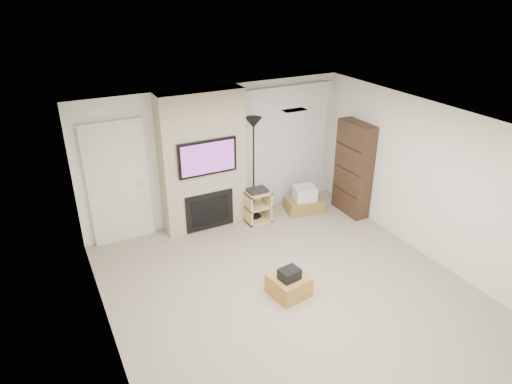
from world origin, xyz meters
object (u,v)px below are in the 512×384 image
bookshelf (353,169)px  av_stand (257,204)px  box_stack (304,201)px  ottoman (289,285)px  floor_lamp (253,141)px

bookshelf → av_stand: bearing=164.5°
av_stand → bookshelf: 1.93m
av_stand → box_stack: 1.03m
ottoman → box_stack: (1.63, 2.12, 0.04)m
av_stand → ottoman: bearing=-105.7°
ottoman → floor_lamp: (0.60, 2.30, 1.40)m
ottoman → av_stand: (0.61, 2.16, 0.20)m
bookshelf → ottoman: bearing=-145.2°
floor_lamp → bookshelf: (1.79, -0.64, -0.65)m
av_stand → bookshelf: bookshelf is taller
ottoman → bookshelf: size_ratio=0.28×
box_stack → bookshelf: bookshelf is taller
ottoman → box_stack: 2.68m
ottoman → floor_lamp: bearing=75.3°
floor_lamp → box_stack: floor_lamp is taller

